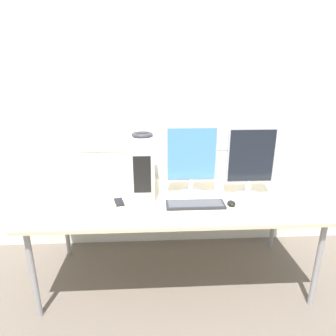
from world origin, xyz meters
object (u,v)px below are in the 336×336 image
(headphones, at_px, (142,135))
(monitor_main, at_px, (191,157))
(pc_tower, at_px, (143,165))
(mouse, at_px, (231,203))
(monitor_right_near, at_px, (251,159))
(keyboard, at_px, (195,204))
(cell_phone, at_px, (119,202))

(headphones, xyz_separation_m, monitor_main, (0.40, -0.04, -0.18))
(pc_tower, relative_size, mouse, 5.74)
(monitor_right_near, distance_m, keyboard, 0.58)
(headphones, height_order, cell_phone, headphones)
(keyboard, height_order, cell_phone, keyboard)
(monitor_main, relative_size, keyboard, 1.26)
(mouse, relative_size, cell_phone, 0.54)
(monitor_right_near, xyz_separation_m, cell_phone, (-1.05, -0.10, -0.30))
(pc_tower, height_order, monitor_main, monitor_main)
(pc_tower, bearing_deg, monitor_main, -6.16)
(pc_tower, height_order, cell_phone, pc_tower)
(monitor_right_near, distance_m, mouse, 0.40)
(monitor_main, height_order, keyboard, monitor_main)
(cell_phone, bearing_deg, headphones, 32.80)
(monitor_main, distance_m, monitor_right_near, 0.47)
(pc_tower, distance_m, mouse, 0.77)
(pc_tower, relative_size, keyboard, 1.11)
(pc_tower, relative_size, monitor_main, 0.88)
(monitor_main, xyz_separation_m, keyboard, (0.00, -0.26, -0.30))
(cell_phone, bearing_deg, monitor_main, 0.35)
(mouse, bearing_deg, keyboard, 178.71)
(headphones, bearing_deg, keyboard, -37.40)
(mouse, bearing_deg, cell_phone, 173.66)
(monitor_main, xyz_separation_m, monitor_right_near, (0.47, -0.07, -0.00))
(pc_tower, xyz_separation_m, mouse, (0.67, -0.31, -0.22))
(headphones, distance_m, mouse, 0.88)
(monitor_main, relative_size, cell_phone, 3.52)
(headphones, height_order, mouse, headphones)
(pc_tower, bearing_deg, headphones, 90.00)
(pc_tower, height_order, headphones, headphones)
(headphones, distance_m, monitor_right_near, 0.89)
(headphones, xyz_separation_m, cell_phone, (-0.19, -0.21, -0.49))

